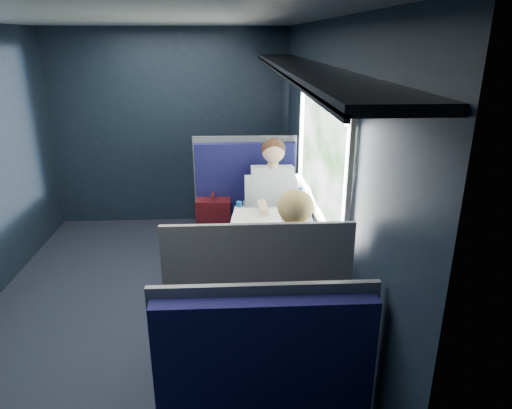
{
  "coord_description": "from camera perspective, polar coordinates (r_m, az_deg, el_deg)",
  "views": [
    {
      "loc": [
        0.72,
        -3.34,
        2.18
      ],
      "look_at": [
        0.9,
        0.0,
        0.95
      ],
      "focal_mm": 32.0,
      "sensor_mm": 36.0,
      "label": 1
    }
  ],
  "objects": [
    {
      "name": "ground",
      "position": [
        4.05,
        -13.15,
        -13.02
      ],
      "size": [
        2.8,
        4.2,
        0.01
      ],
      "primitive_type": "cube",
      "color": "black"
    },
    {
      "name": "room_shell",
      "position": [
        3.48,
        -14.7,
        7.9
      ],
      "size": [
        3.0,
        4.4,
        2.4
      ],
      "color": "black",
      "rests_on": "ground"
    },
    {
      "name": "table",
      "position": [
        3.68,
        2.06,
        -4.15
      ],
      "size": [
        0.62,
        1.0,
        0.74
      ],
      "color": "#54565E",
      "rests_on": "ground"
    },
    {
      "name": "seat_bay_near",
      "position": [
        4.57,
        -1.4,
        -2.46
      ],
      "size": [
        1.04,
        0.62,
        1.26
      ],
      "color": "#0D0D39",
      "rests_on": "ground"
    },
    {
      "name": "seat_bay_far",
      "position": [
        3.03,
        -0.05,
        -15.39
      ],
      "size": [
        1.04,
        0.62,
        1.26
      ],
      "color": "#0D0D39",
      "rests_on": "ground"
    },
    {
      "name": "seat_row_front",
      "position": [
        5.43,
        -1.56,
        1.16
      ],
      "size": [
        1.04,
        0.51,
        1.16
      ],
      "color": "#0D0D39",
      "rests_on": "ground"
    },
    {
      "name": "man",
      "position": [
        4.31,
        2.15,
        0.36
      ],
      "size": [
        0.53,
        0.56,
        1.32
      ],
      "color": "black",
      "rests_on": "ground"
    },
    {
      "name": "woman",
      "position": [
        3.03,
        4.56,
        -8.51
      ],
      "size": [
        0.53,
        0.56,
        1.32
      ],
      "color": "black",
      "rests_on": "ground"
    },
    {
      "name": "papers",
      "position": [
        3.7,
        0.82,
        -2.66
      ],
      "size": [
        0.62,
        0.83,
        0.01
      ],
      "primitive_type": "cube",
      "rotation": [
        0.0,
        0.0,
        -0.11
      ],
      "color": "white",
      "rests_on": "table"
    },
    {
      "name": "laptop",
      "position": [
        3.78,
        6.1,
        -1.13
      ],
      "size": [
        0.27,
        0.36,
        0.26
      ],
      "color": "silver",
      "rests_on": "table"
    },
    {
      "name": "bottle_small",
      "position": [
        3.92,
        5.55,
        0.25
      ],
      "size": [
        0.07,
        0.07,
        0.24
      ],
      "color": "silver",
      "rests_on": "table"
    },
    {
      "name": "cup",
      "position": [
        3.99,
        5.9,
        -0.31
      ],
      "size": [
        0.08,
        0.08,
        0.1
      ],
      "primitive_type": "cylinder",
      "color": "white",
      "rests_on": "table"
    }
  ]
}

